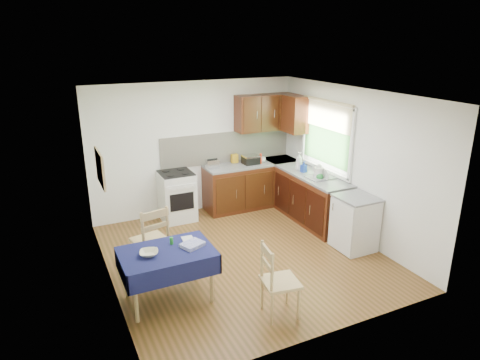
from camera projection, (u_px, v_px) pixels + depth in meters
name	position (u px, v px, depth m)	size (l,w,h in m)	color
floor	(244.00, 255.00, 6.71)	(4.20, 4.20, 0.00)	#543B16
ceiling	(244.00, 94.00, 5.91)	(4.00, 4.20, 0.02)	white
wall_back	(195.00, 148.00, 8.11)	(4.00, 0.02, 2.50)	white
wall_front	(331.00, 236.00, 4.51)	(4.00, 0.02, 2.50)	white
wall_left	(104.00, 201.00, 5.49)	(0.02, 4.20, 2.50)	silver
wall_right	(352.00, 163.00, 7.12)	(0.02, 4.20, 2.50)	white
base_cabinets	(279.00, 192.00, 8.20)	(1.90, 2.30, 0.86)	black
worktop_back	(252.00, 164.00, 8.40)	(1.90, 0.60, 0.04)	slate
worktop_right	(313.00, 176.00, 7.68)	(0.60, 1.70, 0.04)	slate
worktop_corner	(280.00, 160.00, 8.66)	(0.60, 0.60, 0.04)	slate
splashback	(227.00, 147.00, 8.38)	(2.70, 0.02, 0.60)	beige
upper_cabinets	(274.00, 113.00, 8.28)	(1.20, 0.85, 0.70)	black
stove	(177.00, 196.00, 7.90)	(0.60, 0.61, 0.92)	white
window	(326.00, 132.00, 7.58)	(0.04, 1.48, 1.26)	#2A5924
fridge	(355.00, 223.00, 6.79)	(0.58, 0.60, 0.89)	white
corkboard	(100.00, 168.00, 5.65)	(0.04, 0.62, 0.47)	tan
dining_table	(167.00, 258.00, 5.39)	(1.16, 0.79, 0.70)	#101943
chair_far	(152.00, 238.00, 6.03)	(0.54, 0.54, 1.04)	tan
chair_near	(277.00, 279.00, 5.11)	(0.48, 0.48, 0.95)	tan
toaster	(212.00, 164.00, 8.03)	(0.24, 0.15, 0.18)	silver
sandwich_press	(251.00, 160.00, 8.30)	(0.30, 0.26, 0.17)	black
sauce_bottle	(261.00, 159.00, 8.31)	(0.05, 0.05, 0.20)	red
yellow_packet	(235.00, 158.00, 8.38)	(0.13, 0.09, 0.17)	gold
dish_rack	(320.00, 177.00, 7.49)	(0.45, 0.35, 0.21)	gray
kettle	(319.00, 172.00, 7.43)	(0.16, 0.16, 0.26)	white
cup	(262.00, 160.00, 8.42)	(0.13, 0.13, 0.10)	white
soap_bottle_a	(299.00, 161.00, 7.90)	(0.13, 0.13, 0.33)	white
soap_bottle_b	(304.00, 167.00, 7.79)	(0.09, 0.09, 0.20)	#1E3EB2
soap_bottle_c	(320.00, 175.00, 7.40)	(0.12, 0.12, 0.16)	#268E37
plate_bowl	(149.00, 253.00, 5.24)	(0.23, 0.23, 0.06)	beige
book	(183.00, 240.00, 5.62)	(0.15, 0.20, 0.02)	white
spice_jar	(171.00, 241.00, 5.52)	(0.05, 0.05, 0.09)	#227E25
tea_towel	(192.00, 245.00, 5.47)	(0.27, 0.22, 0.05)	#293498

